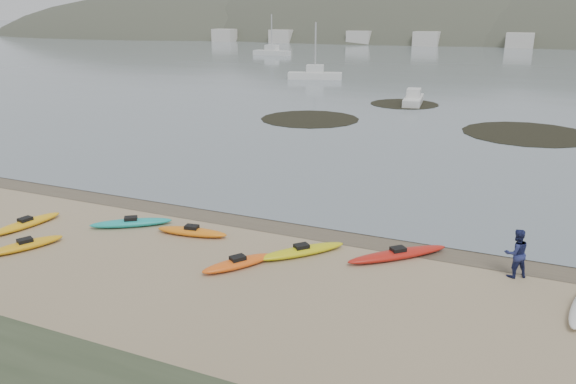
% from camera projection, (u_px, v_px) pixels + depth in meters
% --- Properties ---
extents(ground, '(600.00, 600.00, 0.00)m').
position_uv_depth(ground, '(288.00, 223.00, 25.59)').
color(ground, tan).
rests_on(ground, ground).
extents(wet_sand, '(60.00, 60.00, 0.00)m').
position_uv_depth(wet_sand, '(285.00, 225.00, 25.33)').
color(wet_sand, brown).
rests_on(wet_sand, ground).
extents(water, '(1200.00, 1200.00, 0.00)m').
position_uv_depth(water, '(523.00, 31.00, 287.11)').
color(water, slate).
rests_on(water, ground).
extents(kayaks, '(23.87, 8.48, 0.34)m').
position_uv_depth(kayaks, '(237.00, 248.00, 22.49)').
color(kayaks, '#F1AB14').
rests_on(kayaks, ground).
extents(person_east, '(1.12, 1.06, 1.83)m').
position_uv_depth(person_east, '(516.00, 253.00, 20.17)').
color(person_east, navy).
rests_on(person_east, ground).
extents(kelp_mats, '(27.56, 19.91, 0.04)m').
position_uv_depth(kelp_mats, '(420.00, 121.00, 49.52)').
color(kelp_mats, black).
rests_on(kelp_mats, water).
extents(moored_boats, '(107.64, 73.98, 1.21)m').
position_uv_depth(moored_boats, '(452.00, 66.00, 94.76)').
color(moored_boats, silver).
rests_on(moored_boats, ground).
extents(far_town, '(199.00, 5.00, 4.00)m').
position_uv_depth(far_town, '(528.00, 41.00, 149.08)').
color(far_town, beige).
rests_on(far_town, ground).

